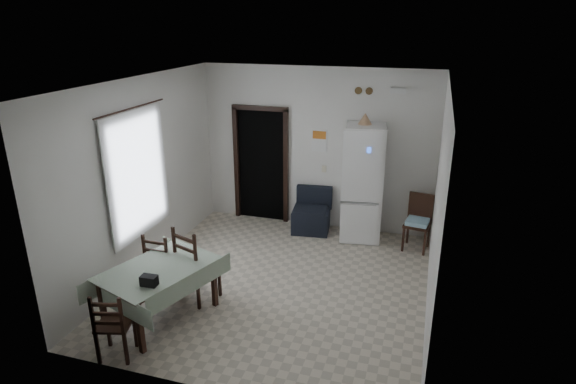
% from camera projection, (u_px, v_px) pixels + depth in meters
% --- Properties ---
extents(ground, '(4.50, 4.50, 0.00)m').
position_uv_depth(ground, '(278.00, 283.00, 7.06)').
color(ground, beige).
rests_on(ground, ground).
extents(ceiling, '(4.20, 4.50, 0.02)m').
position_uv_depth(ceiling, '(276.00, 82.00, 6.06)').
color(ceiling, white).
rests_on(ceiling, ground).
extents(wall_back, '(4.20, 0.02, 2.90)m').
position_uv_depth(wall_back, '(316.00, 149.00, 8.58)').
color(wall_back, silver).
rests_on(wall_back, ground).
extents(wall_front, '(4.20, 0.02, 2.90)m').
position_uv_depth(wall_front, '(203.00, 268.00, 4.54)').
color(wall_front, silver).
rests_on(wall_front, ground).
extents(wall_left, '(0.02, 4.50, 2.90)m').
position_uv_depth(wall_left, '(143.00, 176.00, 7.14)').
color(wall_left, silver).
rests_on(wall_left, ground).
extents(wall_right, '(0.02, 4.50, 2.90)m').
position_uv_depth(wall_right, '(437.00, 207.00, 5.99)').
color(wall_right, silver).
rests_on(wall_right, ground).
extents(doorway, '(1.06, 0.52, 2.22)m').
position_uv_depth(doorway, '(265.00, 162.00, 9.19)').
color(doorway, black).
rests_on(doorway, ground).
extents(window_recess, '(0.10, 1.20, 1.60)m').
position_uv_depth(window_recess, '(132.00, 174.00, 6.94)').
color(window_recess, silver).
rests_on(window_recess, ground).
extents(curtain, '(0.02, 1.45, 1.85)m').
position_uv_depth(curtain, '(138.00, 174.00, 6.91)').
color(curtain, silver).
rests_on(curtain, ground).
extents(curtain_rod, '(0.02, 1.60, 0.02)m').
position_uv_depth(curtain_rod, '(131.00, 108.00, 6.58)').
color(curtain_rod, black).
rests_on(curtain_rod, ground).
extents(calendar, '(0.28, 0.02, 0.40)m').
position_uv_depth(calendar, '(319.00, 140.00, 8.50)').
color(calendar, white).
rests_on(calendar, ground).
extents(calendar_image, '(0.24, 0.01, 0.14)m').
position_uv_depth(calendar_image, '(319.00, 135.00, 8.46)').
color(calendar_image, orange).
rests_on(calendar_image, ground).
extents(light_switch, '(0.08, 0.02, 0.12)m').
position_uv_depth(light_switch, '(324.00, 169.00, 8.65)').
color(light_switch, beige).
rests_on(light_switch, ground).
extents(vent_left, '(0.12, 0.03, 0.12)m').
position_uv_depth(vent_left, '(358.00, 91.00, 8.01)').
color(vent_left, brown).
rests_on(vent_left, ground).
extents(vent_right, '(0.12, 0.03, 0.12)m').
position_uv_depth(vent_right, '(369.00, 91.00, 7.96)').
color(vent_right, brown).
rests_on(vent_right, ground).
extents(emergency_light, '(0.25, 0.07, 0.09)m').
position_uv_depth(emergency_light, '(398.00, 91.00, 7.80)').
color(emergency_light, white).
rests_on(emergency_light, ground).
extents(fridge, '(0.74, 0.74, 2.02)m').
position_uv_depth(fridge, '(363.00, 183.00, 8.20)').
color(fridge, white).
rests_on(fridge, ground).
extents(tan_cone, '(0.23, 0.23, 0.19)m').
position_uv_depth(tan_cone, '(365.00, 119.00, 7.87)').
color(tan_cone, tan).
rests_on(tan_cone, fridge).
extents(navy_seat, '(0.72, 0.70, 0.78)m').
position_uv_depth(navy_seat, '(311.00, 211.00, 8.66)').
color(navy_seat, black).
rests_on(navy_seat, ground).
extents(corner_chair, '(0.46, 0.46, 0.94)m').
position_uv_depth(corner_chair, '(417.00, 223.00, 7.94)').
color(corner_chair, black).
rests_on(corner_chair, ground).
extents(dining_table, '(1.32, 1.62, 0.72)m').
position_uv_depth(dining_table, '(161.00, 293.00, 6.14)').
color(dining_table, '#95A68E').
rests_on(dining_table, ground).
extents(black_bag, '(0.20, 0.12, 0.12)m').
position_uv_depth(black_bag, '(149.00, 281.00, 5.60)').
color(black_bag, black).
rests_on(black_bag, dining_table).
extents(dining_chair_far_left, '(0.41, 0.41, 0.94)m').
position_uv_depth(dining_chair_far_left, '(164.00, 261.00, 6.71)').
color(dining_chair_far_left, black).
rests_on(dining_chair_far_left, ground).
extents(dining_chair_far_right, '(0.60, 0.60, 1.09)m').
position_uv_depth(dining_chair_far_right, '(197.00, 262.00, 6.52)').
color(dining_chair_far_right, black).
rests_on(dining_chair_far_right, ground).
extents(dining_chair_near_head, '(0.46, 0.46, 0.87)m').
position_uv_depth(dining_chair_near_head, '(114.00, 323.00, 5.41)').
color(dining_chair_near_head, black).
rests_on(dining_chair_near_head, ground).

